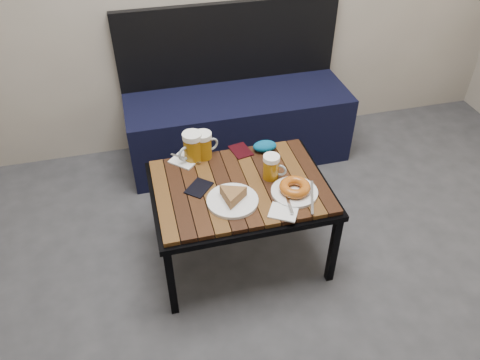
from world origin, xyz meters
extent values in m
cube|color=black|center=(0.06, 1.74, 0.23)|extent=(1.40, 0.50, 0.45)
cube|color=black|center=(0.06, 1.97, 0.70)|extent=(1.40, 0.05, 0.50)
cube|color=black|center=(-0.54, 0.60, 0.21)|extent=(0.03, 0.03, 0.42)
cube|color=black|center=(0.24, 0.60, 0.21)|extent=(0.04, 0.03, 0.42)
cube|color=black|center=(-0.54, 1.16, 0.21)|extent=(0.03, 0.04, 0.42)
cube|color=black|center=(0.24, 1.16, 0.21)|extent=(0.04, 0.04, 0.42)
cube|color=black|center=(-0.15, 0.88, 0.43)|extent=(0.84, 0.62, 0.03)
cube|color=#3C220D|center=(-0.15, 0.88, 0.46)|extent=(0.80, 0.58, 0.02)
cylinder|color=#96620C|center=(-0.32, 1.13, 0.53)|extent=(0.13, 0.13, 0.13)
cylinder|color=white|center=(-0.32, 1.13, 0.61)|extent=(0.10, 0.10, 0.03)
torus|color=#8C999E|center=(-0.37, 1.10, 0.53)|extent=(0.07, 0.05, 0.08)
cylinder|color=#96620C|center=(-0.27, 1.14, 0.53)|extent=(0.11, 0.11, 0.12)
cylinder|color=white|center=(-0.27, 1.14, 0.60)|extent=(0.09, 0.09, 0.03)
torus|color=#8C999E|center=(-0.22, 1.16, 0.53)|extent=(0.07, 0.04, 0.07)
cylinder|color=#96620C|center=(0.01, 0.90, 0.52)|extent=(0.10, 0.10, 0.10)
cylinder|color=white|center=(0.01, 0.90, 0.59)|extent=(0.08, 0.08, 0.02)
torus|color=#8C999E|center=(0.05, 0.88, 0.52)|extent=(0.06, 0.04, 0.06)
cylinder|color=white|center=(-0.21, 0.77, 0.48)|extent=(0.23, 0.23, 0.02)
cylinder|color=white|center=(0.08, 0.76, 0.48)|extent=(0.22, 0.22, 0.01)
torus|color=#7F3C0B|center=(0.08, 0.76, 0.51)|extent=(0.14, 0.14, 0.05)
cube|color=#A5A8AD|center=(0.14, 0.70, 0.49)|extent=(0.09, 0.22, 0.00)
cube|color=#A5A8AD|center=(0.03, 0.70, 0.49)|extent=(0.03, 0.17, 0.00)
cube|color=white|center=(-0.36, 1.13, 0.48)|extent=(0.18, 0.18, 0.01)
cube|color=#A5A8AD|center=(-0.36, 1.13, 0.48)|extent=(0.14, 0.12, 0.00)
cube|color=white|center=(-0.01, 0.65, 0.48)|extent=(0.16, 0.15, 0.01)
cube|color=black|center=(-0.34, 0.90, 0.48)|extent=(0.15, 0.15, 0.01)
cube|color=black|center=(-0.08, 1.14, 0.48)|extent=(0.11, 0.14, 0.01)
ellipsoid|color=navy|center=(0.05, 1.12, 0.50)|extent=(0.13, 0.09, 0.05)
camera|label=1|loc=(-0.57, -0.76, 1.89)|focal=35.00mm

